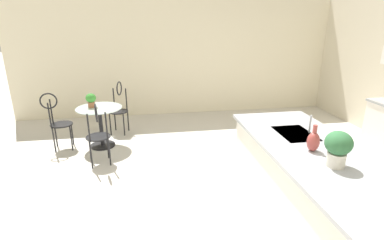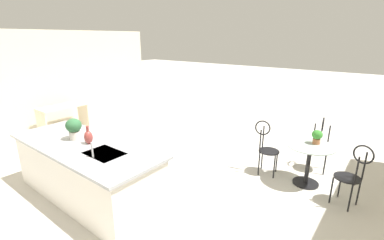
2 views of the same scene
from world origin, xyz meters
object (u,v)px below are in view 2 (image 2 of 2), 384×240
at_px(writing_desk, 63,114).
at_px(vase_on_counter, 88,137).
at_px(chair_near_window, 353,173).
at_px(potted_plant_counter_near, 74,128).
at_px(bistro_table, 308,161).
at_px(potted_plant_on_table, 317,136).
at_px(chair_by_island, 266,145).
at_px(chair_toward_desk, 320,142).

xyz_separation_m(writing_desk, vase_on_counter, (-3.40, 1.30, 0.52)).
distance_m(chair_near_window, vase_on_counter, 4.05).
xyz_separation_m(writing_desk, potted_plant_counter_near, (-3.05, 1.33, 0.61)).
bearing_deg(bistro_table, vase_on_counter, 43.53).
bearing_deg(bistro_table, chair_near_window, 157.59).
height_order(bistro_table, writing_desk, same).
bearing_deg(potted_plant_counter_near, potted_plant_on_table, -138.74).
xyz_separation_m(potted_plant_counter_near, vase_on_counter, (-0.35, -0.03, -0.09)).
xyz_separation_m(chair_by_island, potted_plant_counter_near, (2.24, 2.49, 0.55)).
relative_size(chair_toward_desk, potted_plant_counter_near, 2.99).
relative_size(potted_plant_on_table, potted_plant_counter_near, 0.71).
relative_size(chair_near_window, writing_desk, 0.87).
distance_m(chair_by_island, potted_plant_counter_near, 3.39).
bearing_deg(chair_by_island, writing_desk, 12.34).
bearing_deg(chair_by_island, chair_toward_desk, -133.89).
bearing_deg(chair_near_window, writing_desk, 7.86).
height_order(chair_by_island, writing_desk, chair_by_island).
bearing_deg(chair_toward_desk, potted_plant_counter_near, 47.49).
relative_size(chair_by_island, vase_on_counter, 3.62).
relative_size(writing_desk, vase_on_counter, 4.17).
distance_m(bistro_table, chair_by_island, 0.77).
xyz_separation_m(bistro_table, chair_by_island, (0.76, 0.06, 0.13)).
relative_size(bistro_table, chair_near_window, 0.77).
height_order(chair_near_window, potted_plant_counter_near, potted_plant_counter_near).
relative_size(chair_near_window, potted_plant_counter_near, 2.99).
bearing_deg(chair_by_island, vase_on_counter, 52.39).
bearing_deg(potted_plant_on_table, potted_plant_counter_near, 41.26).
xyz_separation_m(bistro_table, vase_on_counter, (2.65, 2.52, 0.58)).
xyz_separation_m(chair_near_window, vase_on_counter, (3.34, 2.23, 0.46)).
xyz_separation_m(chair_by_island, chair_toward_desk, (-0.76, -0.79, 0.00)).
relative_size(chair_toward_desk, potted_plant_on_table, 4.20).
bearing_deg(chair_near_window, vase_on_counter, 33.68).
height_order(potted_plant_on_table, potted_plant_counter_near, potted_plant_counter_near).
relative_size(chair_by_island, writing_desk, 0.87).
bearing_deg(vase_on_counter, potted_plant_counter_near, 4.85).
distance_m(chair_near_window, chair_by_island, 1.47).
relative_size(writing_desk, potted_plant_counter_near, 3.45).
distance_m(chair_toward_desk, writing_desk, 6.35).
relative_size(writing_desk, potted_plant_on_table, 4.83).
bearing_deg(bistro_table, chair_by_island, 4.59).
xyz_separation_m(bistro_table, chair_near_window, (-0.70, 0.29, 0.13)).
bearing_deg(bistro_table, potted_plant_counter_near, 40.33).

